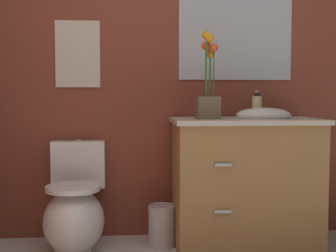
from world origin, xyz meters
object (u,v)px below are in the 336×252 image
vanity_cabinet (245,181)px  soap_bottle (257,106)px  wall_mirror (236,30)px  toilet (75,212)px  wall_poster (78,54)px  trash_bin (162,225)px  flower_vase (208,92)px

vanity_cabinet → soap_bottle: bearing=50.9°
soap_bottle → wall_mirror: wall_mirror is taller
toilet → wall_poster: size_ratio=1.52×
toilet → wall_poster: (0.00, 0.27, 1.03)m
wall_mirror → toilet: bearing=-166.3°
vanity_cabinet → wall_mirror: size_ratio=1.28×
trash_bin → wall_poster: size_ratio=0.60×
toilet → trash_bin: bearing=3.4°
vanity_cabinet → wall_poster: bearing=165.0°
toilet → flower_vase: bearing=-5.6°
vanity_cabinet → wall_poster: wall_poster is taller
soap_bottle → wall_mirror: bearing=127.0°
wall_poster → wall_mirror: wall_mirror is taller
trash_bin → wall_mirror: 1.44m
wall_poster → vanity_cabinet: bearing=-15.0°
vanity_cabinet → flower_vase: (-0.25, -0.06, 0.58)m
soap_bottle → toilet: bearing=-174.6°
flower_vase → trash_bin: flower_vase is taller
vanity_cabinet → flower_vase: bearing=-167.6°
flower_vase → wall_mirror: wall_mirror is taller
trash_bin → wall_mirror: bearing=23.7°
flower_vase → soap_bottle: (0.37, 0.20, -0.09)m
vanity_cabinet → wall_poster: 1.41m
soap_bottle → trash_bin: size_ratio=0.61×
vanity_cabinet → soap_bottle: (0.11, 0.14, 0.48)m
flower_vase → wall_poster: size_ratio=1.20×
toilet → soap_bottle: 1.39m
wall_poster → wall_mirror: bearing=0.0°
toilet → trash_bin: 0.57m
flower_vase → wall_poster: (-0.84, 0.35, 0.26)m
toilet → vanity_cabinet: bearing=-1.4°
trash_bin → flower_vase: bearing=-22.2°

